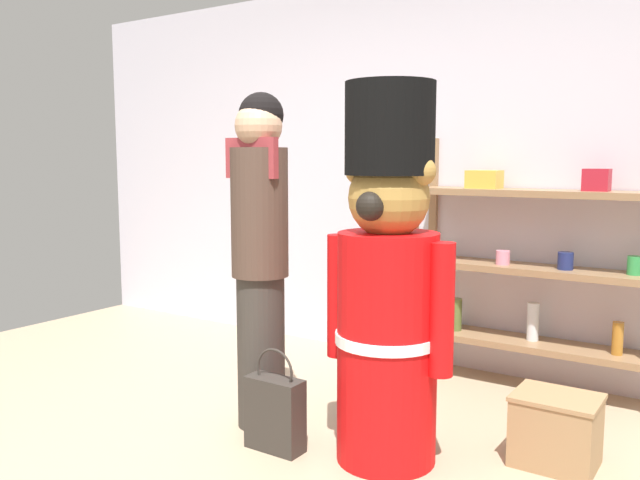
{
  "coord_description": "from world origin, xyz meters",
  "views": [
    {
      "loc": [
        1.81,
        -1.94,
        1.38
      ],
      "look_at": [
        0.08,
        0.64,
        1.0
      ],
      "focal_mm": 36.92,
      "sensor_mm": 36.0,
      "label": 1
    }
  ],
  "objects_px": {
    "shopping_bag": "(275,412)",
    "teddy_bear_guard": "(388,287)",
    "person_shopper": "(260,246)",
    "display_crate": "(556,430)",
    "merchandise_shelf": "(533,264)"
  },
  "relations": [
    {
      "from": "teddy_bear_guard",
      "to": "shopping_bag",
      "type": "xyz_separation_m",
      "value": [
        -0.49,
        -0.21,
        -0.63
      ]
    },
    {
      "from": "person_shopper",
      "to": "shopping_bag",
      "type": "xyz_separation_m",
      "value": [
        0.24,
        -0.2,
        -0.76
      ]
    },
    {
      "from": "teddy_bear_guard",
      "to": "shopping_bag",
      "type": "bearing_deg",
      "value": -157.12
    },
    {
      "from": "person_shopper",
      "to": "display_crate",
      "type": "relative_size",
      "value": 4.61
    },
    {
      "from": "merchandise_shelf",
      "to": "teddy_bear_guard",
      "type": "xyz_separation_m",
      "value": [
        -0.27,
        -1.33,
        0.05
      ]
    },
    {
      "from": "merchandise_shelf",
      "to": "person_shopper",
      "type": "xyz_separation_m",
      "value": [
        -1.0,
        -1.34,
        0.18
      ]
    },
    {
      "from": "person_shopper",
      "to": "display_crate",
      "type": "height_order",
      "value": "person_shopper"
    },
    {
      "from": "shopping_bag",
      "to": "merchandise_shelf",
      "type": "bearing_deg",
      "value": 63.8
    },
    {
      "from": "shopping_bag",
      "to": "teddy_bear_guard",
      "type": "bearing_deg",
      "value": 22.88
    },
    {
      "from": "person_shopper",
      "to": "merchandise_shelf",
      "type": "bearing_deg",
      "value": 53.23
    },
    {
      "from": "teddy_bear_guard",
      "to": "display_crate",
      "type": "bearing_deg",
      "value": 29.56
    },
    {
      "from": "person_shopper",
      "to": "shopping_bag",
      "type": "height_order",
      "value": "person_shopper"
    },
    {
      "from": "display_crate",
      "to": "merchandise_shelf",
      "type": "bearing_deg",
      "value": 112.64
    },
    {
      "from": "teddy_bear_guard",
      "to": "display_crate",
      "type": "relative_size",
      "value": 4.62
    },
    {
      "from": "shopping_bag",
      "to": "display_crate",
      "type": "distance_m",
      "value": 1.29
    }
  ]
}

